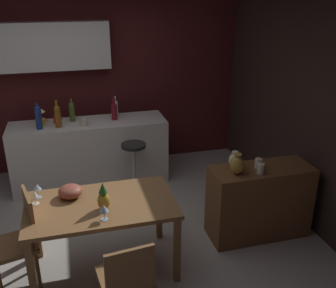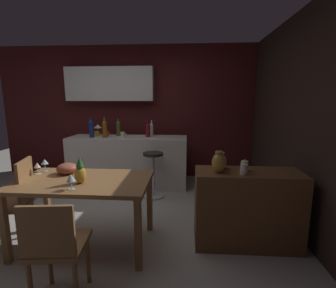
{
  "view_description": "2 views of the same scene",
  "coord_description": "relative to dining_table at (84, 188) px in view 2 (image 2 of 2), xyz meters",
  "views": [
    {
      "loc": [
        -0.07,
        -3.61,
        2.61
      ],
      "look_at": [
        0.97,
        0.32,
        0.93
      ],
      "focal_mm": 41.11,
      "sensor_mm": 36.0,
      "label": 1
    },
    {
      "loc": [
        1.17,
        -2.83,
        1.57
      ],
      "look_at": [
        0.94,
        0.38,
        0.97
      ],
      "focal_mm": 26.15,
      "sensor_mm": 36.0,
      "label": 2
    }
  ],
  "objects": [
    {
      "name": "ground_plane",
      "position": [
        -0.12,
        0.46,
        -0.65
      ],
      "size": [
        9.0,
        9.0,
        0.0
      ],
      "primitive_type": "plane",
      "color": "#B7B2A8"
    },
    {
      "name": "wall_kitchen_back",
      "position": [
        -0.18,
        2.54,
        0.76
      ],
      "size": [
        5.2,
        0.33,
        2.6
      ],
      "color": "#4C1919",
      "rests_on": "ground_plane"
    },
    {
      "name": "wall_side_right",
      "position": [
        2.43,
        0.76,
        0.65
      ],
      "size": [
        0.1,
        4.4,
        2.6
      ],
      "primitive_type": "cube",
      "color": "#33231E",
      "rests_on": "ground_plane"
    },
    {
      "name": "dining_table",
      "position": [
        0.0,
        0.0,
        0.0
      ],
      "size": [
        1.38,
        0.81,
        0.74
      ],
      "color": "olive",
      "rests_on": "ground_plane"
    },
    {
      "name": "kitchen_counter",
      "position": [
        0.03,
        1.89,
        -0.2
      ],
      "size": [
        2.1,
        0.6,
        0.9
      ],
      "primitive_type": "cube",
      "color": "silver",
      "rests_on": "ground_plane"
    },
    {
      "name": "sideboard_cabinet",
      "position": [
        1.72,
        0.14,
        -0.24
      ],
      "size": [
        1.1,
        0.44,
        0.82
      ],
      "primitive_type": "cube",
      "color": "brown",
      "rests_on": "ground_plane"
    },
    {
      "name": "chair_near_window",
      "position": [
        -0.74,
        -0.03,
        -0.14
      ],
      "size": [
        0.48,
        0.48,
        0.94
      ],
      "color": "olive",
      "rests_on": "ground_plane"
    },
    {
      "name": "chair_by_doorway",
      "position": [
        0.11,
        -0.79,
        -0.16
      ],
      "size": [
        0.44,
        0.44,
        0.87
      ],
      "color": "olive",
      "rests_on": "ground_plane"
    },
    {
      "name": "bar_stool",
      "position": [
        0.55,
        1.37,
        -0.26
      ],
      "size": [
        0.34,
        0.34,
        0.73
      ],
      "color": "#262323",
      "rests_on": "ground_plane"
    },
    {
      "name": "wine_glass_left",
      "position": [
        -0.58,
        0.15,
        0.18
      ],
      "size": [
        0.07,
        0.07,
        0.13
      ],
      "color": "silver",
      "rests_on": "dining_table"
    },
    {
      "name": "wine_glass_right",
      "position": [
        -0.56,
        0.26,
        0.2
      ],
      "size": [
        0.08,
        0.08,
        0.14
      ],
      "color": "silver",
      "rests_on": "dining_table"
    },
    {
      "name": "wine_glass_center",
      "position": [
        0.01,
        -0.28,
        0.2
      ],
      "size": [
        0.08,
        0.08,
        0.15
      ],
      "color": "silver",
      "rests_on": "dining_table"
    },
    {
      "name": "pineapple_centerpiece",
      "position": [
        0.02,
        -0.11,
        0.2
      ],
      "size": [
        0.11,
        0.11,
        0.27
      ],
      "color": "gold",
      "rests_on": "dining_table"
    },
    {
      "name": "fruit_bowl",
      "position": [
        -0.26,
        0.19,
        0.15
      ],
      "size": [
        0.23,
        0.23,
        0.12
      ],
      "primitive_type": "ellipsoid",
      "color": "#9E4C38",
      "rests_on": "dining_table"
    },
    {
      "name": "wine_bottle_cobalt",
      "position": [
        -0.59,
        1.78,
        0.42
      ],
      "size": [
        0.08,
        0.08,
        0.35
      ],
      "color": "navy",
      "rests_on": "kitchen_counter"
    },
    {
      "name": "wine_bottle_ruby",
      "position": [
        0.39,
        1.91,
        0.38
      ],
      "size": [
        0.08,
        0.08,
        0.3
      ],
      "color": "maroon",
      "rests_on": "kitchen_counter"
    },
    {
      "name": "wine_bottle_olive",
      "position": [
        -0.17,
        1.99,
        0.39
      ],
      "size": [
        0.08,
        0.08,
        0.31
      ],
      "color": "#475623",
      "rests_on": "kitchen_counter"
    },
    {
      "name": "wine_bottle_amber",
      "position": [
        -0.35,
        1.79,
        0.41
      ],
      "size": [
        0.08,
        0.08,
        0.36
      ],
      "color": "#8C5114",
      "rests_on": "kitchen_counter"
    },
    {
      "name": "wine_bottle_clear",
      "position": [
        0.43,
        2.07,
        0.37
      ],
      "size": [
        0.07,
        0.07,
        0.29
      ],
      "color": "silver",
      "rests_on": "kitchen_counter"
    },
    {
      "name": "cup_mustard",
      "position": [
        -0.57,
        1.94,
        0.29
      ],
      "size": [
        0.13,
        0.09,
        0.09
      ],
      "color": "gold",
      "rests_on": "kitchen_counter"
    },
    {
      "name": "cup_red",
      "position": [
        -0.38,
        1.95,
        0.3
      ],
      "size": [
        0.12,
        0.08,
        0.11
      ],
      "color": "red",
      "rests_on": "kitchen_counter"
    },
    {
      "name": "cup_cream",
      "position": [
        -0.02,
        1.75,
        0.3
      ],
      "size": [
        0.11,
        0.08,
        0.11
      ],
      "color": "beige",
      "rests_on": "kitchen_counter"
    },
    {
      "name": "counter_lamp",
      "position": [
        -0.59,
        2.1,
        0.4
      ],
      "size": [
        0.15,
        0.15,
        0.2
      ],
      "color": "#A58447",
      "rests_on": "kitchen_counter"
    },
    {
      "name": "pillar_candle_tall",
      "position": [
        1.68,
        0.16,
        0.22
      ],
      "size": [
        0.07,
        0.07,
        0.13
      ],
      "color": "white",
      "rests_on": "sideboard_cabinet"
    },
    {
      "name": "pillar_candle_short",
      "position": [
        1.64,
        0.04,
        0.22
      ],
      "size": [
        0.07,
        0.07,
        0.13
      ],
      "color": "white",
      "rests_on": "sideboard_cabinet"
    },
    {
      "name": "vase_brass",
      "position": [
        1.4,
        0.09,
        0.27
      ],
      "size": [
        0.14,
        0.14,
        0.22
      ],
      "color": "#B78C38",
      "rests_on": "sideboard_cabinet"
    },
    {
      "name": "vase_ceramic_ivory",
      "position": [
        1.44,
        0.24,
        0.25
      ],
      "size": [
        0.13,
        0.13,
        0.18
      ],
      "color": "beige",
      "rests_on": "sideboard_cabinet"
    }
  ]
}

